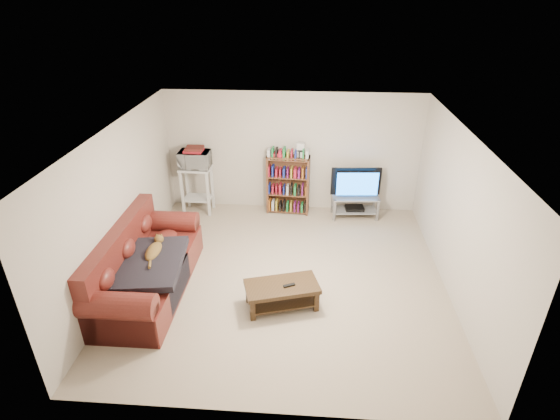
# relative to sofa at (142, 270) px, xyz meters

# --- Properties ---
(floor) EXTENTS (5.00, 5.00, 0.00)m
(floor) POSITION_rel_sofa_xyz_m (2.12, 0.45, -0.36)
(floor) COLOR tan
(floor) RESTS_ON ground
(ceiling) EXTENTS (5.00, 5.00, 0.00)m
(ceiling) POSITION_rel_sofa_xyz_m (2.12, 0.45, 2.04)
(ceiling) COLOR white
(ceiling) RESTS_ON ground
(wall_back) EXTENTS (5.00, 0.00, 5.00)m
(wall_back) POSITION_rel_sofa_xyz_m (2.12, 2.95, 0.84)
(wall_back) COLOR beige
(wall_back) RESTS_ON ground
(wall_front) EXTENTS (5.00, 0.00, 5.00)m
(wall_front) POSITION_rel_sofa_xyz_m (2.12, -2.05, 0.84)
(wall_front) COLOR beige
(wall_front) RESTS_ON ground
(wall_left) EXTENTS (0.00, 5.00, 5.00)m
(wall_left) POSITION_rel_sofa_xyz_m (-0.38, 0.45, 0.84)
(wall_left) COLOR beige
(wall_left) RESTS_ON ground
(wall_right) EXTENTS (0.00, 5.00, 5.00)m
(wall_right) POSITION_rel_sofa_xyz_m (4.62, 0.45, 0.84)
(wall_right) COLOR beige
(wall_right) RESTS_ON ground
(sofa) EXTENTS (1.06, 2.43, 1.04)m
(sofa) POSITION_rel_sofa_xyz_m (0.00, 0.00, 0.00)
(sofa) COLOR maroon
(sofa) RESTS_ON floor
(blanket) EXTENTS (1.04, 1.29, 0.20)m
(blanket) POSITION_rel_sofa_xyz_m (0.20, -0.17, 0.24)
(blanket) COLOR black
(blanket) RESTS_ON sofa
(cat) EXTENTS (0.27, 0.66, 0.20)m
(cat) POSITION_rel_sofa_xyz_m (0.20, 0.06, 0.30)
(cat) COLOR brown
(cat) RESTS_ON sofa
(coffee_table) EXTENTS (1.14, 0.79, 0.38)m
(coffee_table) POSITION_rel_sofa_xyz_m (2.12, -0.25, -0.09)
(coffee_table) COLOR #332212
(coffee_table) RESTS_ON floor
(remote) EXTENTS (0.17, 0.11, 0.02)m
(remote) POSITION_rel_sofa_xyz_m (2.22, -0.27, 0.03)
(remote) COLOR black
(remote) RESTS_ON coffee_table
(tv_stand) EXTENTS (0.93, 0.47, 0.45)m
(tv_stand) POSITION_rel_sofa_xyz_m (3.38, 2.59, -0.05)
(tv_stand) COLOR #999EA3
(tv_stand) RESTS_ON floor
(television) EXTENTS (0.98, 0.20, 0.56)m
(television) POSITION_rel_sofa_xyz_m (3.38, 2.59, 0.38)
(television) COLOR black
(television) RESTS_ON tv_stand
(dvd_player) EXTENTS (0.38, 0.28, 0.06)m
(dvd_player) POSITION_rel_sofa_xyz_m (3.38, 2.59, -0.17)
(dvd_player) COLOR black
(dvd_player) RESTS_ON tv_stand
(bookshelf) EXTENTS (0.86, 0.32, 1.21)m
(bookshelf) POSITION_rel_sofa_xyz_m (2.04, 2.70, 0.27)
(bookshelf) COLOR brown
(bookshelf) RESTS_ON floor
(shelf_clutter) EXTENTS (0.62, 0.20, 0.28)m
(shelf_clutter) POSITION_rel_sofa_xyz_m (2.14, 2.71, 0.96)
(shelf_clutter) COLOR silver
(shelf_clutter) RESTS_ON bookshelf
(microwave_stand) EXTENTS (0.61, 0.45, 0.97)m
(microwave_stand) POSITION_rel_sofa_xyz_m (0.22, 2.61, 0.26)
(microwave_stand) COLOR silver
(microwave_stand) RESTS_ON floor
(microwave) EXTENTS (0.60, 0.42, 0.33)m
(microwave) POSITION_rel_sofa_xyz_m (0.22, 2.61, 0.78)
(microwave) COLOR silver
(microwave) RESTS_ON microwave_stand
(game_boxes) EXTENTS (0.36, 0.32, 0.05)m
(game_boxes) POSITION_rel_sofa_xyz_m (0.22, 2.61, 0.96)
(game_boxes) COLOR maroon
(game_boxes) RESTS_ON microwave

